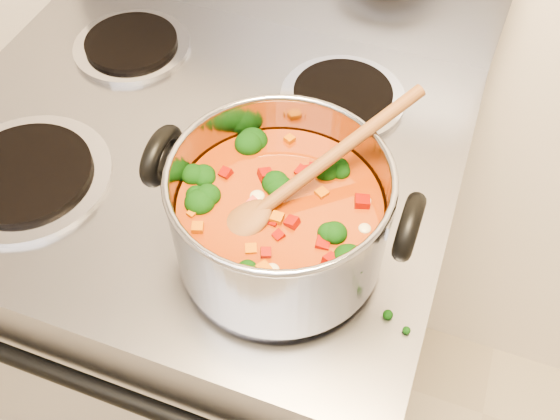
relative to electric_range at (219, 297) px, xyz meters
The scene contains 4 objects.
electric_range is the anchor object (origin of this frame).
stockpot 0.58m from the electric_range, 38.97° to the right, with size 0.30×0.24×0.15m.
wooden_spoon 0.62m from the electric_range, 35.59° to the right, with size 0.18×0.23×0.10m.
cooktop_crumbs 0.49m from the electric_range, 42.09° to the right, with size 0.35×0.35×0.01m.
Camera 1 is at (0.27, 0.63, 1.55)m, focal length 40.00 mm.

